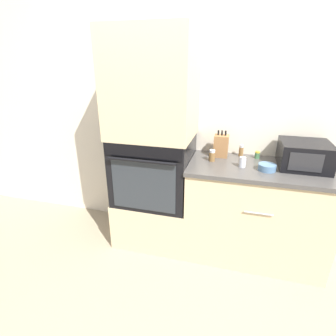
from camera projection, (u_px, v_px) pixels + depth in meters
ground_plane at (183, 261)px, 2.44m from camera, size 12.00×12.00×0.00m
wall_back at (199, 114)px, 2.53m from camera, size 8.00×0.05×2.50m
oven_cabinet_base at (155, 217)px, 2.71m from camera, size 0.72×0.60×0.46m
wall_oven at (154, 169)px, 2.50m from camera, size 0.70×0.64×0.64m
oven_cabinet_upper at (152, 85)px, 2.22m from camera, size 0.72×0.60×0.90m
counter_unit at (255, 212)px, 2.39m from camera, size 1.22×0.63×0.90m
microwave at (304, 155)px, 2.17m from camera, size 0.39×0.38×0.21m
knife_block at (221, 146)px, 2.43m from camera, size 0.13×0.12×0.25m
bowl at (267, 167)px, 2.13m from camera, size 0.14×0.14×0.05m
condiment_jar_near at (257, 155)px, 2.40m from camera, size 0.04×0.04×0.07m
condiment_jar_mid at (241, 151)px, 2.45m from camera, size 0.04×0.04×0.11m
condiment_jar_far at (242, 162)px, 2.20m from camera, size 0.06×0.06×0.09m
condiment_jar_back at (212, 156)px, 2.33m from camera, size 0.05×0.05×0.10m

